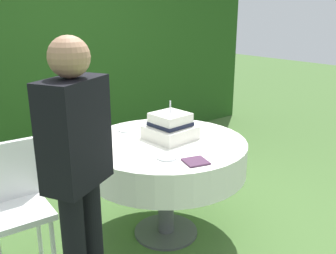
{
  "coord_description": "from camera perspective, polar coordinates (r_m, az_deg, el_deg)",
  "views": [
    {
      "loc": [
        -1.63,
        -2.04,
        1.71
      ],
      "look_at": [
        0.03,
        0.01,
        0.88
      ],
      "focal_mm": 40.05,
      "sensor_mm": 36.0,
      "label": 1
    }
  ],
  "objects": [
    {
      "name": "ground_plane",
      "position": [
        3.12,
        -0.32,
        -15.72
      ],
      "size": [
        20.0,
        20.0,
        0.0
      ],
      "primitive_type": "plane",
      "color": "#476B33"
    },
    {
      "name": "foliage_hedge",
      "position": [
        4.68,
        -18.52,
        9.28
      ],
      "size": [
        6.1,
        0.59,
        2.22
      ],
      "primitive_type": "cube",
      "color": "#234C19",
      "rests_on": "ground_plane"
    },
    {
      "name": "cake_table",
      "position": [
        2.82,
        -0.35,
        -4.51
      ],
      "size": [
        1.2,
        1.2,
        0.78
      ],
      "color": "#4C4C51",
      "rests_on": "ground_plane"
    },
    {
      "name": "wedding_cake",
      "position": [
        2.8,
        0.35,
        0.04
      ],
      "size": [
        0.34,
        0.35,
        0.29
      ],
      "color": "white",
      "rests_on": "cake_table"
    },
    {
      "name": "serving_plate_near",
      "position": [
        3.02,
        -6.53,
        -0.48
      ],
      "size": [
        0.11,
        0.11,
        0.01
      ],
      "primitive_type": "cylinder",
      "color": "white",
      "rests_on": "cake_table"
    },
    {
      "name": "serving_plate_far",
      "position": [
        2.46,
        -0.16,
        -4.63
      ],
      "size": [
        0.14,
        0.14,
        0.01
      ],
      "primitive_type": "cylinder",
      "color": "white",
      "rests_on": "cake_table"
    },
    {
      "name": "napkin_stack",
      "position": [
        2.4,
        4.22,
        -5.26
      ],
      "size": [
        0.18,
        0.18,
        0.01
      ],
      "primitive_type": "cube",
      "rotation": [
        0.0,
        0.0,
        -0.28
      ],
      "color": "#4C2D47",
      "rests_on": "cake_table"
    },
    {
      "name": "garden_chair",
      "position": [
        2.67,
        -22.62,
        -9.95
      ],
      "size": [
        0.42,
        0.42,
        0.89
      ],
      "color": "white",
      "rests_on": "ground_plane"
    },
    {
      "name": "standing_person",
      "position": [
        1.97,
        -13.56,
        -6.39
      ],
      "size": [
        0.41,
        0.35,
        1.6
      ],
      "color": "black",
      "rests_on": "ground_plane"
    }
  ]
}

